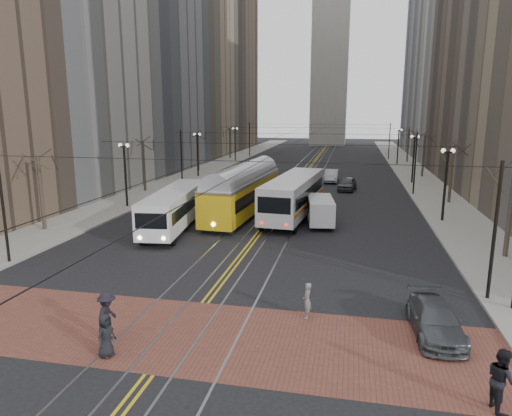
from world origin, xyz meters
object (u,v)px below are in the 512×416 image
at_px(pedestrian_d, 107,316).
at_px(streetcar, 243,195).
at_px(rear_bus, 294,197).
at_px(pedestrian_a, 106,335).
at_px(cargo_van, 320,212).
at_px(pedestrian_b, 307,300).
at_px(sedan_parked, 435,320).
at_px(pedestrian_c, 501,379).
at_px(transit_bus, 175,209).
at_px(sedan_grey, 347,184).
at_px(sedan_silver, 331,176).

bearing_deg(pedestrian_d, streetcar, -8.16).
xyz_separation_m(rear_bus, pedestrian_a, (-3.81, -23.59, -0.86)).
xyz_separation_m(cargo_van, pedestrian_b, (0.59, -16.48, -0.28)).
relative_size(sedan_parked, pedestrian_c, 2.25).
distance_m(transit_bus, pedestrian_b, 17.49).
distance_m(sedan_grey, pedestrian_b, 33.18).
bearing_deg(sedan_grey, pedestrian_c, -75.20).
bearing_deg(pedestrian_a, pedestrian_c, -79.84).
xyz_separation_m(sedan_silver, sedan_parked, (5.90, -39.47, -0.15)).
bearing_deg(sedan_silver, streetcar, -107.11).
relative_size(transit_bus, cargo_van, 2.41).
distance_m(sedan_silver, pedestrian_d, 43.04).
relative_size(streetcar, cargo_van, 3.01).
bearing_deg(streetcar, pedestrian_a, -85.01).
xyz_separation_m(pedestrian_c, pedestrian_d, (-13.56, 1.44, 0.02)).
relative_size(sedan_silver, sedan_parked, 1.09).
relative_size(transit_bus, rear_bus, 0.90).
bearing_deg(pedestrian_d, pedestrian_a, -161.69).
bearing_deg(pedestrian_c, streetcar, 18.80).
relative_size(cargo_van, pedestrian_d, 2.44).
bearing_deg(streetcar, rear_bus, 5.26).
xyz_separation_m(transit_bus, rear_bus, (8.30, 5.54, 0.23)).
bearing_deg(streetcar, sedan_silver, 75.93).
bearing_deg(sedan_parked, transit_bus, 136.45).
bearing_deg(cargo_van, sedan_silver, 82.44).
distance_m(rear_bus, sedan_silver, 20.21).
height_order(cargo_van, sedan_grey, cargo_van).
bearing_deg(rear_bus, pedestrian_b, -75.74).
distance_m(sedan_silver, sedan_parked, 39.91).
relative_size(rear_bus, sedan_grey, 2.98).
distance_m(sedan_grey, pedestrian_a, 38.69).
relative_size(cargo_van, pedestrian_a, 2.95).
relative_size(cargo_van, sedan_grey, 1.11).
bearing_deg(pedestrian_b, streetcar, -165.88).
bearing_deg(pedestrian_c, cargo_van, 6.82).
xyz_separation_m(transit_bus, pedestrian_a, (4.49, -18.04, -0.62)).
height_order(sedan_grey, pedestrian_a, pedestrian_a).
height_order(sedan_parked, pedestrian_a, pedestrian_a).
relative_size(rear_bus, pedestrian_c, 6.67).
bearing_deg(sedan_parked, pedestrian_b, 171.08).
relative_size(sedan_grey, sedan_parked, 1.00).
bearing_deg(sedan_parked, pedestrian_a, -163.98).
xyz_separation_m(sedan_silver, pedestrian_b, (0.78, -38.97, 0.00)).
relative_size(sedan_silver, pedestrian_a, 2.91).
relative_size(sedan_silver, pedestrian_c, 2.45).
distance_m(transit_bus, pedestrian_a, 18.60).
bearing_deg(transit_bus, sedan_parked, -46.74).
distance_m(pedestrian_a, pedestrian_d, 1.26).
bearing_deg(streetcar, sedan_parked, -53.48).
bearing_deg(pedestrian_d, transit_bus, 5.09).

